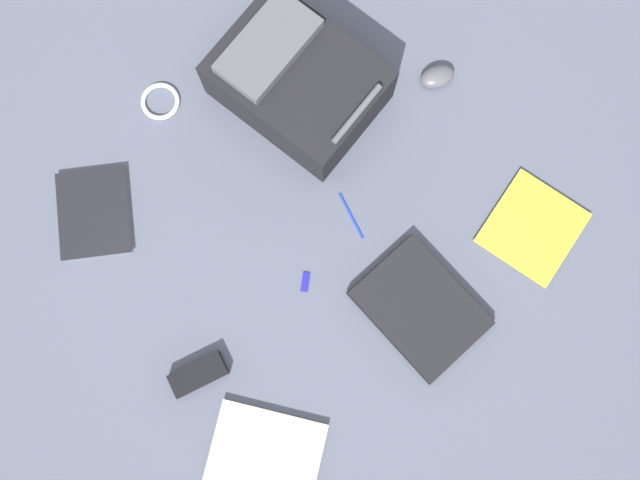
% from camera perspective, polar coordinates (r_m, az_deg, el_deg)
% --- Properties ---
extents(ground_plane, '(3.73, 3.73, 0.00)m').
position_cam_1_polar(ground_plane, '(1.80, -1.13, 0.77)').
color(ground_plane, '#4C5160').
extents(backpack, '(0.46, 0.39, 0.19)m').
position_cam_1_polar(backpack, '(1.82, -1.88, 12.71)').
color(backpack, black).
rests_on(backpack, ground_plane).
extents(laptop, '(0.32, 0.25, 0.03)m').
position_cam_1_polar(laptop, '(1.78, 8.11, -5.47)').
color(laptop, black).
rests_on(laptop, ground_plane).
extents(book_red, '(0.33, 0.32, 0.02)m').
position_cam_1_polar(book_red, '(1.78, -4.38, -16.76)').
color(book_red, silver).
rests_on(book_red, ground_plane).
extents(book_blue, '(0.28, 0.29, 0.01)m').
position_cam_1_polar(book_blue, '(1.87, 16.77, 0.93)').
color(book_blue, silver).
rests_on(book_blue, ground_plane).
extents(book_manual, '(0.28, 0.27, 0.02)m').
position_cam_1_polar(book_manual, '(1.89, -17.77, 2.07)').
color(book_manual, silver).
rests_on(book_manual, ground_plane).
extents(computer_mouse, '(0.08, 0.11, 0.04)m').
position_cam_1_polar(computer_mouse, '(1.92, 9.44, 12.88)').
color(computer_mouse, '#4C4C51').
rests_on(computer_mouse, ground_plane).
extents(cable_coil, '(0.10, 0.10, 0.01)m').
position_cam_1_polar(cable_coil, '(1.93, -12.77, 10.86)').
color(cable_coil, silver).
rests_on(cable_coil, ground_plane).
extents(power_brick, '(0.08, 0.15, 0.03)m').
position_cam_1_polar(power_brick, '(1.78, -9.80, -10.66)').
color(power_brick, black).
rests_on(power_brick, ground_plane).
extents(pen_black, '(0.13, 0.03, 0.01)m').
position_cam_1_polar(pen_black, '(1.80, 2.54, 1.99)').
color(pen_black, '#1933B2').
rests_on(pen_black, ground_plane).
extents(usb_stick, '(0.05, 0.05, 0.01)m').
position_cam_1_polar(usb_stick, '(1.78, -1.20, -3.40)').
color(usb_stick, '#191999').
rests_on(usb_stick, ground_plane).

